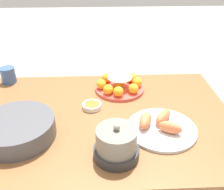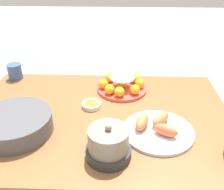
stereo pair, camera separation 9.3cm
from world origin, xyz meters
name	(u,v)px [view 2 (the right image)]	position (x,y,z in m)	size (l,w,h in m)	color
dining_table	(101,134)	(0.00, 0.00, 0.65)	(1.23, 0.85, 0.77)	brown
cake_plate	(122,85)	(-0.10, -0.25, 0.80)	(0.27, 0.27, 0.09)	#E04C42
serving_bowl	(15,123)	(0.35, 0.13, 0.81)	(0.31, 0.31, 0.08)	#4C4C51
sauce_bowl	(92,105)	(0.05, -0.07, 0.78)	(0.09, 0.09, 0.02)	silver
seafood_platter	(157,128)	(-0.25, 0.11, 0.78)	(0.30, 0.30, 0.07)	silver
cup_near	(15,71)	(0.53, -0.37, 0.81)	(0.08, 0.08, 0.09)	#38568E
warming_pot	(108,144)	(-0.05, 0.27, 0.82)	(0.17, 0.17, 0.15)	#2D2D2D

